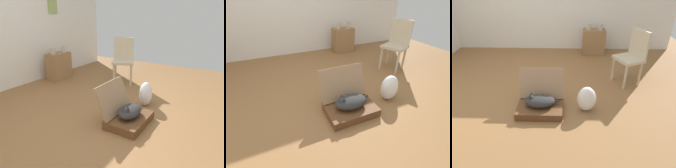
# 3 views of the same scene
# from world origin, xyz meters

# --- Properties ---
(ground_plane) EXTENTS (7.68, 7.68, 0.00)m
(ground_plane) POSITION_xyz_m (0.00, 0.00, 0.00)
(ground_plane) COLOR olive
(ground_plane) RESTS_ON ground
(suitcase_base) EXTENTS (0.67, 0.47, 0.11)m
(suitcase_base) POSITION_xyz_m (0.16, -0.52, 0.06)
(suitcase_base) COLOR brown
(suitcase_base) RESTS_ON ground
(suitcase_lid) EXTENTS (0.67, 0.22, 0.45)m
(suitcase_lid) POSITION_xyz_m (0.16, -0.26, 0.34)
(suitcase_lid) COLOR #9B7756
(suitcase_lid) RESTS_ON suitcase_base
(cat) EXTENTS (0.52, 0.28, 0.21)m
(cat) POSITION_xyz_m (0.16, -0.51, 0.20)
(cat) COLOR #2D2D2D
(cat) RESTS_ON suitcase_base
(plastic_bag_white) EXTENTS (0.28, 0.21, 0.40)m
(plastic_bag_white) POSITION_xyz_m (0.85, -0.46, 0.20)
(plastic_bag_white) COLOR white
(plastic_bag_white) RESTS_ON ground
(side_table) EXTENTS (0.53, 0.32, 0.61)m
(side_table) POSITION_xyz_m (1.18, 1.85, 0.30)
(side_table) COLOR olive
(side_table) RESTS_ON ground
(vase_tall) EXTENTS (0.12, 0.12, 0.14)m
(vase_tall) POSITION_xyz_m (1.05, 1.86, 0.68)
(vase_tall) COLOR #B7AD99
(vase_tall) RESTS_ON side_table
(vase_short) EXTENTS (0.09, 0.09, 0.15)m
(vase_short) POSITION_xyz_m (1.31, 1.80, 0.68)
(vase_short) COLOR #B7AD99
(vase_short) RESTS_ON side_table
(chair) EXTENTS (0.55, 0.57, 0.98)m
(chair) POSITION_xyz_m (1.70, 0.43, 0.54)
(chair) COLOR beige
(chair) RESTS_ON ground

